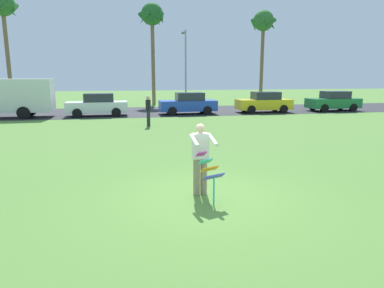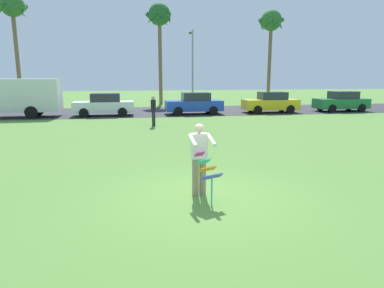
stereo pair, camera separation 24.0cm
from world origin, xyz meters
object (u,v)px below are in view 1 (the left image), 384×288
(palm_tree_left_near, at_px, (3,10))
(palm_tree_right_near, at_px, (152,19))
(kite_held, at_px, (210,171))
(parked_car_white, at_px, (98,105))
(parked_truck_grey_van, at_px, (7,97))
(person_kite_flyer, at_px, (201,156))
(parked_car_green, at_px, (334,101))
(parked_car_blue, at_px, (188,104))
(streetlight_pole, at_px, (185,63))
(parked_car_yellow, at_px, (264,103))
(person_walker_near, at_px, (148,110))
(palm_tree_centre_far, at_px, (263,25))

(palm_tree_left_near, height_order, palm_tree_right_near, palm_tree_left_near)
(kite_held, distance_m, parked_car_white, 18.38)
(kite_held, bearing_deg, palm_tree_left_near, 113.55)
(parked_car_white, bearing_deg, parked_truck_grey_van, -179.98)
(person_kite_flyer, distance_m, parked_car_green, 23.00)
(person_kite_flyer, bearing_deg, palm_tree_right_near, 87.31)
(parked_car_white, height_order, palm_tree_left_near, palm_tree_left_near)
(parked_truck_grey_van, relative_size, parked_car_blue, 1.60)
(palm_tree_right_near, distance_m, streetlight_pole, 5.49)
(person_kite_flyer, bearing_deg, parked_car_blue, 80.27)
(parked_car_yellow, xyz_separation_m, palm_tree_left_near, (-20.93, 9.48, 7.78))
(palm_tree_left_near, bearing_deg, parked_car_blue, -32.48)
(parked_car_blue, relative_size, person_walker_near, 2.45)
(kite_held, relative_size, parked_car_white, 0.27)
(parked_car_white, relative_size, palm_tree_right_near, 0.44)
(parked_car_yellow, relative_size, palm_tree_centre_far, 0.45)
(parked_car_white, relative_size, streetlight_pole, 0.61)
(palm_tree_right_near, bearing_deg, person_kite_flyer, -92.69)
(parked_truck_grey_van, distance_m, parked_car_blue, 12.44)
(palm_tree_left_near, bearing_deg, parked_car_green, -19.38)
(person_kite_flyer, relative_size, parked_car_green, 0.41)
(parked_car_white, xyz_separation_m, person_walker_near, (3.18, -5.67, 0.16))
(parked_car_yellow, bearing_deg, person_walker_near, -148.90)
(parked_car_white, xyz_separation_m, parked_car_blue, (6.55, -0.00, 0.00))
(parked_truck_grey_van, xyz_separation_m, person_walker_near, (9.06, -5.67, -0.48))
(parked_car_blue, bearing_deg, kite_held, -99.19)
(kite_held, relative_size, palm_tree_right_near, 0.12)
(palm_tree_centre_far, bearing_deg, parked_car_white, -149.39)
(person_kite_flyer, height_order, person_walker_near, same)
(parked_truck_grey_van, bearing_deg, parked_car_blue, 0.01)
(person_kite_flyer, height_order, palm_tree_right_near, palm_tree_right_near)
(parked_truck_grey_van, xyz_separation_m, parked_car_blue, (12.43, 0.00, -0.64))
(parked_car_green, bearing_deg, parked_car_white, -180.00)
(parked_car_green, bearing_deg, parked_car_blue, -180.00)
(person_kite_flyer, relative_size, parked_car_blue, 0.41)
(person_kite_flyer, relative_size, kite_held, 1.51)
(kite_held, height_order, parked_truck_grey_van, parked_truck_grey_van)
(parked_car_yellow, bearing_deg, palm_tree_left_near, 155.62)
(person_kite_flyer, distance_m, parked_car_yellow, 19.60)
(palm_tree_right_near, bearing_deg, palm_tree_left_near, -179.50)
(palm_tree_centre_far, bearing_deg, person_kite_flyer, -115.17)
(palm_tree_centre_far, bearing_deg, person_walker_near, -130.56)
(parked_car_blue, distance_m, palm_tree_left_near, 19.30)
(person_kite_flyer, height_order, kite_held, person_kite_flyer)
(parked_car_green, height_order, palm_tree_centre_far, palm_tree_centre_far)
(parked_car_blue, distance_m, palm_tree_centre_far, 15.44)
(parked_truck_grey_van, relative_size, palm_tree_centre_far, 0.72)
(parked_car_white, xyz_separation_m, parked_car_yellow, (12.58, -0.00, 0.00))
(parked_car_blue, bearing_deg, parked_car_white, 180.00)
(parked_car_white, bearing_deg, streetlight_pole, 44.29)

